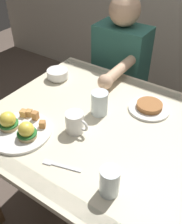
% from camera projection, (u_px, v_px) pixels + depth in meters
% --- Properties ---
extents(ground_plane, '(6.00, 6.00, 0.00)m').
position_uv_depth(ground_plane, '(109.00, 218.00, 1.60)').
color(ground_plane, brown).
extents(dining_table, '(1.20, 0.90, 0.74)m').
position_uv_depth(dining_table, '(115.00, 146.00, 1.20)').
color(dining_table, beige).
rests_on(dining_table, ground_plane).
extents(eggs_benedict_plate, '(0.27, 0.27, 0.09)m').
position_uv_depth(eggs_benedict_plate, '(19.00, 128.00, 1.11)').
color(eggs_benedict_plate, white).
rests_on(eggs_benedict_plate, dining_table).
extents(fruit_bowl, '(0.12, 0.12, 0.05)m').
position_uv_depth(fruit_bowl, '(58.00, 74.00, 1.46)').
color(fruit_bowl, white).
rests_on(fruit_bowl, dining_table).
extents(coffee_mug, '(0.11, 0.08, 0.09)m').
position_uv_depth(coffee_mug, '(75.00, 122.00, 1.10)').
color(coffee_mug, white).
rests_on(coffee_mug, dining_table).
extents(fork, '(0.15, 0.06, 0.00)m').
position_uv_depth(fork, '(59.00, 165.00, 0.98)').
color(fork, silver).
rests_on(fork, dining_table).
extents(water_glass_near, '(0.07, 0.07, 0.11)m').
position_uv_depth(water_glass_near, '(110.00, 183.00, 0.86)').
color(water_glass_near, silver).
rests_on(water_glass_near, dining_table).
extents(water_glass_extra, '(0.08, 0.08, 0.12)m').
position_uv_depth(water_glass_extra, '(99.00, 104.00, 1.20)').
color(water_glass_extra, silver).
rests_on(water_glass_extra, dining_table).
extents(side_plate, '(0.20, 0.20, 0.04)m').
position_uv_depth(side_plate, '(149.00, 107.00, 1.24)').
color(side_plate, white).
rests_on(side_plate, dining_table).
extents(diner_person, '(0.34, 0.54, 1.14)m').
position_uv_depth(diner_person, '(118.00, 72.00, 1.72)').
color(diner_person, '#33333D').
rests_on(diner_person, ground_plane).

